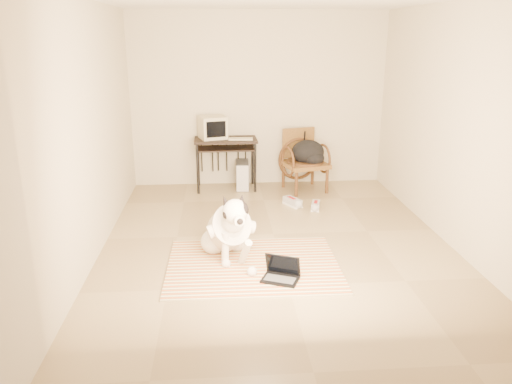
{
  "coord_description": "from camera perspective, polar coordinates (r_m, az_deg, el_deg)",
  "views": [
    {
      "loc": [
        -0.65,
        -5.64,
        2.33
      ],
      "look_at": [
        -0.26,
        -0.6,
        0.74
      ],
      "focal_mm": 35.0,
      "sensor_mm": 36.0,
      "label": 1
    }
  ],
  "objects": [
    {
      "name": "rattan_chair",
      "position": [
        7.8,
        5.47,
        3.65
      ],
      "size": [
        0.75,
        0.74,
        0.94
      ],
      "color": "brown",
      "rests_on": "floor"
    },
    {
      "name": "rug",
      "position": [
        5.31,
        -0.31,
        -8.4
      ],
      "size": [
        1.81,
        1.39,
        0.02
      ],
      "color": "#D86029",
      "rests_on": "floor"
    },
    {
      "name": "backpack",
      "position": [
        7.69,
        6.07,
        4.45
      ],
      "size": [
        0.5,
        0.45,
        0.37
      ],
      "color": "black",
      "rests_on": "rattan_chair"
    },
    {
      "name": "sneaker_left",
      "position": [
        7.14,
        4.18,
        -1.17
      ],
      "size": [
        0.26,
        0.34,
        0.11
      ],
      "color": "white",
      "rests_on": "floor"
    },
    {
      "name": "pc_tower",
      "position": [
        7.89,
        -1.57,
        1.96
      ],
      "size": [
        0.21,
        0.47,
        0.43
      ],
      "color": "#48484B",
      "rests_on": "floor"
    },
    {
      "name": "computer_desk",
      "position": [
        7.75,
        -3.48,
        5.25
      ],
      "size": [
        0.97,
        0.55,
        0.8
      ],
      "color": "black",
      "rests_on": "floor"
    },
    {
      "name": "dog",
      "position": [
        5.37,
        -3.12,
        -4.37
      ],
      "size": [
        0.58,
        1.08,
        0.82
      ],
      "color": "silver",
      "rests_on": "rug"
    },
    {
      "name": "crt_monitor",
      "position": [
        7.77,
        -4.98,
        7.37
      ],
      "size": [
        0.47,
        0.46,
        0.34
      ],
      "color": "beige",
      "rests_on": "computer_desk"
    },
    {
      "name": "desk_keyboard",
      "position": [
        7.67,
        -1.77,
        6.09
      ],
      "size": [
        0.37,
        0.16,
        0.02
      ],
      "primitive_type": "cube",
      "rotation": [
        0.0,
        0.0,
        -0.06
      ],
      "color": "beige",
      "rests_on": "computer_desk"
    },
    {
      "name": "laptop",
      "position": [
        5.0,
        2.91,
        -9.26
      ],
      "size": [
        0.42,
        0.37,
        0.25
      ],
      "color": "black",
      "rests_on": "rug"
    },
    {
      "name": "wall_right",
      "position": [
        6.31,
        20.69,
        7.45
      ],
      "size": [
        0.0,
        4.5,
        4.5
      ],
      "primitive_type": "plane",
      "rotation": [
        1.57,
        0.0,
        -1.57
      ],
      "color": "beige",
      "rests_on": "floor"
    },
    {
      "name": "wall_left",
      "position": [
        5.88,
        -17.76,
        7.08
      ],
      "size": [
        0.0,
        4.5,
        4.5
      ],
      "primitive_type": "plane",
      "rotation": [
        1.57,
        0.0,
        1.57
      ],
      "color": "beige",
      "rests_on": "floor"
    },
    {
      "name": "floor",
      "position": [
        6.13,
        2.01,
        -4.83
      ],
      "size": [
        4.5,
        4.5,
        0.0
      ],
      "primitive_type": "plane",
      "color": "#98845D",
      "rests_on": "ground"
    },
    {
      "name": "wall_back",
      "position": [
        7.97,
        0.31,
        10.45
      ],
      "size": [
        4.5,
        0.0,
        4.5
      ],
      "primitive_type": "plane",
      "rotation": [
        1.57,
        0.0,
        0.0
      ],
      "color": "beige",
      "rests_on": "floor"
    },
    {
      "name": "sneaker_right",
      "position": [
        7.04,
        6.83,
        -1.58
      ],
      "size": [
        0.18,
        0.3,
        0.1
      ],
      "color": "white",
      "rests_on": "floor"
    },
    {
      "name": "wall_front",
      "position": [
        3.59,
        6.2,
        1.54
      ],
      "size": [
        4.5,
        0.0,
        4.5
      ],
      "primitive_type": "plane",
      "rotation": [
        -1.57,
        0.0,
        0.0
      ],
      "color": "beige",
      "rests_on": "floor"
    }
  ]
}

